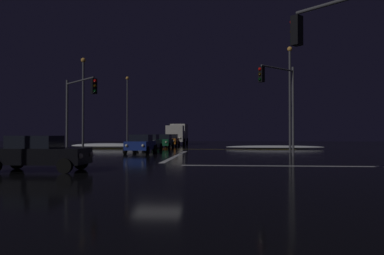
{
  "coord_description": "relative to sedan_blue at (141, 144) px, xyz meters",
  "views": [
    {
      "loc": [
        3.41,
        -19.54,
        1.67
      ],
      "look_at": [
        0.86,
        11.82,
        2.16
      ],
      "focal_mm": 35.06,
      "sensor_mm": 36.0,
      "label": 1
    }
  ],
  "objects": [
    {
      "name": "ground",
      "position": [
        3.41,
        -11.35,
        -0.85
      ],
      "size": [
        120.0,
        120.0,
        0.1
      ],
      "primitive_type": "cube",
      "color": "black"
    },
    {
      "name": "stop_line_north",
      "position": [
        3.41,
        -3.12,
        -0.8
      ],
      "size": [
        0.35,
        14.08,
        0.01
      ],
      "color": "white",
      "rests_on": "ground"
    },
    {
      "name": "centre_line_ns",
      "position": [
        3.41,
        8.48,
        -0.8
      ],
      "size": [
        22.0,
        0.15,
        0.01
      ],
      "color": "yellow",
      "rests_on": "ground"
    },
    {
      "name": "crosswalk_bar_east",
      "position": [
        11.73,
        -11.35,
        -0.8
      ],
      "size": [
        14.08,
        0.4,
        0.01
      ],
      "color": "white",
      "rests_on": "ground"
    },
    {
      "name": "snow_bank_left_curb",
      "position": [
        -5.61,
        9.69,
        -0.51
      ],
      "size": [
        8.74,
        1.5,
        0.59
      ],
      "color": "white",
      "rests_on": "ground"
    },
    {
      "name": "snow_bank_right_curb",
      "position": [
        12.43,
        9.94,
        -0.61
      ],
      "size": [
        10.5,
        1.5,
        0.37
      ],
      "color": "white",
      "rests_on": "ground"
    },
    {
      "name": "sedan_blue",
      "position": [
        0.0,
        0.0,
        0.0
      ],
      "size": [
        2.02,
        4.33,
        1.57
      ],
      "color": "navy",
      "rests_on": "ground"
    },
    {
      "name": "sedan_gray",
      "position": [
        -0.42,
        5.9,
        0.0
      ],
      "size": [
        2.02,
        4.33,
        1.57
      ],
      "color": "slate",
      "rests_on": "ground"
    },
    {
      "name": "sedan_green",
      "position": [
        0.09,
        11.48,
        0.0
      ],
      "size": [
        2.02,
        4.33,
        1.57
      ],
      "color": "#14512D",
      "rests_on": "ground"
    },
    {
      "name": "sedan_orange",
      "position": [
        0.14,
        17.22,
        0.0
      ],
      "size": [
        2.02,
        4.33,
        1.57
      ],
      "color": "#C66014",
      "rests_on": "ground"
    },
    {
      "name": "box_truck",
      "position": [
        0.1,
        25.21,
        0.91
      ],
      "size": [
        2.68,
        8.28,
        3.08
      ],
      "color": "beige",
      "rests_on": "ground"
    },
    {
      "name": "sedan_black_crossing",
      "position": [
        -1.32,
        -14.87,
        0.0
      ],
      "size": [
        4.33,
        2.02,
        1.57
      ],
      "color": "black",
      "rests_on": "ground"
    },
    {
      "name": "traffic_signal_se",
      "position": [
        10.93,
        -18.87,
        3.48
      ],
      "size": [
        2.89,
        2.89,
        6.25
      ],
      "color": "#4C4C51",
      "rests_on": "ground"
    },
    {
      "name": "traffic_signal_nw",
      "position": [
        -3.75,
        -4.19,
        3.25
      ],
      "size": [
        3.62,
        3.62,
        5.81
      ],
      "color": "#4C4C51",
      "rests_on": "ground"
    },
    {
      "name": "traffic_signal_ne",
      "position": [
        10.96,
        -3.79,
        3.7
      ],
      "size": [
        2.89,
        2.89,
        6.59
      ],
      "color": "#4C4C51",
      "rests_on": "ground"
    },
    {
      "name": "streetlamp_left_far",
      "position": [
        -5.91,
        18.48,
        4.55
      ],
      "size": [
        0.44,
        0.44,
        9.31
      ],
      "color": "#424247",
      "rests_on": "ground"
    },
    {
      "name": "streetlamp_left_near",
      "position": [
        -5.91,
        2.48,
        4.19
      ],
      "size": [
        0.44,
        0.44,
        8.62
      ],
      "color": "#424247",
      "rests_on": "ground"
    },
    {
      "name": "streetlamp_right_near",
      "position": [
        12.73,
        2.48,
        4.55
      ],
      "size": [
        0.44,
        0.44,
        9.31
      ],
      "color": "#424247",
      "rests_on": "ground"
    }
  ]
}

